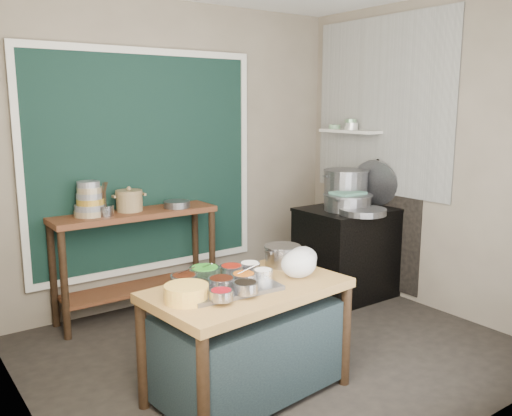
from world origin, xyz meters
TOP-DOWN VIEW (x-y plane):
  - floor at (0.00, 0.00)m, footprint 3.50×3.00m
  - back_wall at (0.00, 1.51)m, footprint 3.50×0.02m
  - left_wall at (-1.76, 0.00)m, footprint 0.02×3.00m
  - right_wall at (1.76, 0.00)m, footprint 0.02×3.00m
  - curtain_panel at (-0.35, 1.47)m, footprint 2.10×0.02m
  - curtain_frame at (-0.35, 1.46)m, footprint 2.22×0.03m
  - tile_panel at (1.74, 0.55)m, footprint 0.02×1.70m
  - soot_patch at (1.74, 0.65)m, footprint 0.01×1.30m
  - wall_shelf at (1.63, 0.85)m, footprint 0.22×0.70m
  - prep_table at (-0.54, -0.44)m, footprint 1.32×0.84m
  - back_counter at (-0.55, 1.28)m, footprint 1.45×0.40m
  - stove_block at (1.35, 0.55)m, footprint 0.90×0.68m
  - stove_top at (1.35, 0.55)m, footprint 0.92×0.69m
  - condiment_tray at (-0.68, -0.41)m, footprint 0.62×0.46m
  - condiment_bowls at (-0.71, -0.39)m, footprint 0.66×0.54m
  - yellow_basin at (-0.98, -0.46)m, footprint 0.33×0.33m
  - saucepan at (-0.09, -0.22)m, footprint 0.30×0.30m
  - plastic_bag_a at (-0.17, -0.50)m, footprint 0.28×0.25m
  - plastic_bag_b at (-0.04, -0.38)m, footprint 0.26×0.24m
  - bowl_stack at (-0.93, 1.31)m, footprint 0.26×0.26m
  - utensil_cup at (-0.83, 1.24)m, footprint 0.18×0.18m
  - ceramic_crock at (-0.58, 1.32)m, footprint 0.27×0.27m
  - wide_bowl at (-0.16, 1.23)m, footprint 0.29×0.29m
  - stock_pot at (1.42, 0.68)m, footprint 0.57×0.57m
  - pot_lid at (1.66, 0.51)m, footprint 0.25×0.48m
  - steamer at (1.26, 0.49)m, footprint 0.62×0.62m
  - green_cloth at (1.26, 0.49)m, footprint 0.29×0.23m
  - shallow_pan at (1.23, 0.26)m, footprint 0.48×0.48m
  - shelf_bowl_stack at (1.63, 0.84)m, footprint 0.13×0.13m
  - shelf_bowl_green at (1.63, 1.08)m, footprint 0.16×0.16m

SIDE VIEW (x-z plane):
  - floor at x=0.00m, z-range -0.02..0.00m
  - prep_table at x=-0.54m, z-range 0.00..0.75m
  - stove_block at x=1.35m, z-range 0.00..0.85m
  - back_counter at x=-0.55m, z-range 0.00..0.95m
  - soot_patch at x=1.74m, z-range 0.05..1.35m
  - condiment_tray at x=-0.68m, z-range 0.75..0.78m
  - yellow_basin at x=-0.98m, z-range 0.75..0.85m
  - condiment_bowls at x=-0.71m, z-range 0.77..0.85m
  - saucepan at x=-0.09m, z-range 0.75..0.89m
  - plastic_bag_b at x=-0.04m, z-range 0.75..0.91m
  - plastic_bag_a at x=-0.17m, z-range 0.75..0.93m
  - stove_top at x=1.35m, z-range 0.85..0.88m
  - shallow_pan at x=1.23m, z-range 0.88..0.94m
  - steamer at x=1.26m, z-range 0.88..1.03m
  - wide_bowl at x=-0.16m, z-range 0.95..1.01m
  - utensil_cup at x=-0.83m, z-range 0.95..1.04m
  - ceramic_crock at x=-0.58m, z-range 0.95..1.11m
  - green_cloth at x=1.26m, z-range 1.03..1.06m
  - stock_pot at x=1.42m, z-range 0.88..1.24m
  - bowl_stack at x=-0.93m, z-range 0.93..1.22m
  - pot_lid at x=1.66m, z-range 0.88..1.34m
  - curtain_panel at x=-0.35m, z-range 0.40..2.30m
  - curtain_frame at x=-0.35m, z-range 0.34..2.36m
  - back_wall at x=0.00m, z-range 0.00..2.80m
  - left_wall at x=-1.76m, z-range 0.00..2.80m
  - right_wall at x=1.76m, z-range 0.00..2.80m
  - wall_shelf at x=1.63m, z-range 1.59..1.61m
  - shelf_bowl_green at x=1.63m, z-range 1.61..1.66m
  - shelf_bowl_stack at x=1.63m, z-range 1.61..1.72m
  - tile_panel at x=1.74m, z-range 1.00..2.70m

